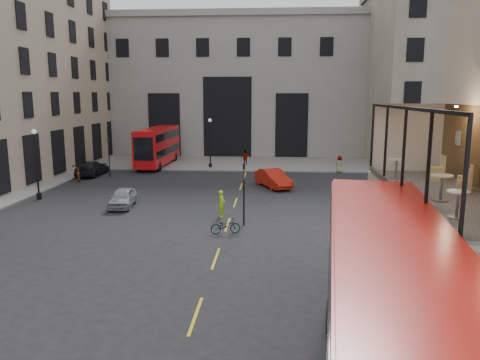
# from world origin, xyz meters

# --- Properties ---
(ground) EXTENTS (140.00, 140.00, 0.00)m
(ground) POSITION_xyz_m (0.00, 0.00, 0.00)
(ground) COLOR black
(ground) RESTS_ON ground
(host_frontage) EXTENTS (3.00, 11.00, 4.50)m
(host_frontage) POSITION_xyz_m (6.50, 0.00, 2.25)
(host_frontage) COLOR tan
(host_frontage) RESTS_ON ground
(cafe_floor) EXTENTS (3.00, 10.00, 0.10)m
(cafe_floor) POSITION_xyz_m (6.50, 0.00, 4.55)
(cafe_floor) COLOR slate
(cafe_floor) RESTS_ON host_frontage
(gateway) EXTENTS (35.00, 10.60, 18.00)m
(gateway) POSITION_xyz_m (-5.00, 47.99, 9.39)
(gateway) COLOR gray
(gateway) RESTS_ON ground
(building_right) EXTENTS (16.60, 18.60, 20.00)m
(building_right) POSITION_xyz_m (20.00, 39.97, 10.39)
(building_right) COLOR #9F9880
(building_right) RESTS_ON ground
(pavement_far) EXTENTS (40.00, 12.00, 0.12)m
(pavement_far) POSITION_xyz_m (-6.00, 38.00, 0.06)
(pavement_far) COLOR slate
(pavement_far) RESTS_ON ground
(traffic_light_near) EXTENTS (0.16, 0.20, 3.80)m
(traffic_light_near) POSITION_xyz_m (-1.00, 12.00, 2.42)
(traffic_light_near) COLOR black
(traffic_light_near) RESTS_ON ground
(traffic_light_far) EXTENTS (0.16, 0.20, 3.80)m
(traffic_light_far) POSITION_xyz_m (-15.00, 28.00, 2.42)
(traffic_light_far) COLOR black
(traffic_light_far) RESTS_ON ground
(street_lamp_a) EXTENTS (0.36, 0.36, 5.33)m
(street_lamp_a) POSITION_xyz_m (-17.00, 18.00, 2.39)
(street_lamp_a) COLOR black
(street_lamp_a) RESTS_ON ground
(street_lamp_b) EXTENTS (0.36, 0.36, 5.33)m
(street_lamp_b) POSITION_xyz_m (-6.00, 34.00, 2.39)
(street_lamp_b) COLOR black
(street_lamp_b) RESTS_ON ground
(bus_near) EXTENTS (4.25, 12.50, 4.89)m
(bus_near) POSITION_xyz_m (3.50, -5.00, 2.75)
(bus_near) COLOR #AD110C
(bus_near) RESTS_ON ground
(bus_far) EXTENTS (2.75, 10.67, 4.23)m
(bus_far) POSITION_xyz_m (-12.02, 35.34, 2.38)
(bus_far) COLOR red
(bus_far) RESTS_ON ground
(car_a) EXTENTS (1.93, 3.97, 1.31)m
(car_a) POSITION_xyz_m (-9.90, 16.15, 0.65)
(car_a) COLOR gray
(car_a) RESTS_ON ground
(car_b) EXTENTS (3.45, 4.89, 1.53)m
(car_b) POSITION_xyz_m (0.77, 23.99, 0.76)
(car_b) COLOR #B8170B
(car_b) RESTS_ON ground
(car_c) EXTENTS (2.09, 4.98, 1.44)m
(car_c) POSITION_xyz_m (-17.00, 28.55, 0.72)
(car_c) COLOR black
(car_c) RESTS_ON ground
(bicycle) EXTENTS (1.80, 1.03, 0.89)m
(bicycle) POSITION_xyz_m (-1.94, 10.20, 0.45)
(bicycle) COLOR gray
(bicycle) RESTS_ON ground
(cyclist) EXTENTS (0.46, 0.66, 1.74)m
(cyclist) POSITION_xyz_m (-2.57, 13.90, 0.87)
(cyclist) COLOR #AFED19
(cyclist) RESTS_ON ground
(pedestrian_a) EXTENTS (0.91, 0.71, 1.84)m
(pedestrian_a) POSITION_xyz_m (-13.77, 32.99, 0.92)
(pedestrian_a) COLOR gray
(pedestrian_a) RESTS_ON ground
(pedestrian_b) EXTENTS (1.17, 1.44, 1.94)m
(pedestrian_b) POSITION_xyz_m (-11.42, 34.44, 0.97)
(pedestrian_b) COLOR gray
(pedestrian_b) RESTS_ON ground
(pedestrian_c) EXTENTS (1.04, 0.48, 1.74)m
(pedestrian_c) POSITION_xyz_m (-2.33, 36.09, 0.87)
(pedestrian_c) COLOR gray
(pedestrian_c) RESTS_ON ground
(pedestrian_d) EXTENTS (0.99, 0.98, 1.73)m
(pedestrian_d) POSITION_xyz_m (7.50, 32.05, 0.86)
(pedestrian_d) COLOR gray
(pedestrian_d) RESTS_ON ground
(pedestrian_e) EXTENTS (0.41, 0.59, 1.53)m
(pedestrian_e) POSITION_xyz_m (-16.80, 24.87, 0.76)
(pedestrian_e) COLOR gray
(pedestrian_e) RESTS_ON ground
(cafe_table_near) EXTENTS (0.60, 0.60, 0.75)m
(cafe_table_near) POSITION_xyz_m (5.68, -2.96, 5.09)
(cafe_table_near) COLOR silver
(cafe_table_near) RESTS_ON cafe_floor
(cafe_table_mid) EXTENTS (0.67, 0.67, 0.83)m
(cafe_table_mid) POSITION_xyz_m (5.97, -0.90, 5.15)
(cafe_table_mid) COLOR beige
(cafe_table_mid) RESTS_ON cafe_floor
(cafe_table_far) EXTENTS (0.63, 0.63, 0.79)m
(cafe_table_far) POSITION_xyz_m (5.59, 3.07, 5.12)
(cafe_table_far) COLOR white
(cafe_table_far) RESTS_ON cafe_floor
(cafe_chair_b) EXTENTS (0.46, 0.46, 0.81)m
(cafe_chair_b) POSITION_xyz_m (7.17, 0.45, 4.85)
(cafe_chair_b) COLOR tan
(cafe_chair_b) RESTS_ON cafe_floor
(cafe_chair_c) EXTENTS (0.51, 0.51, 0.87)m
(cafe_chair_c) POSITION_xyz_m (7.47, 1.09, 4.87)
(cafe_chair_c) COLOR tan
(cafe_chair_c) RESTS_ON cafe_floor
(cafe_chair_d) EXTENTS (0.49, 0.49, 0.97)m
(cafe_chair_d) POSITION_xyz_m (7.07, 2.79, 4.90)
(cafe_chair_d) COLOR #CEBB77
(cafe_chair_d) RESTS_ON cafe_floor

